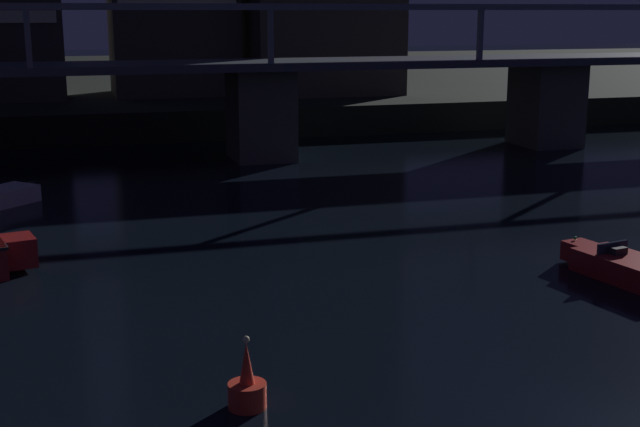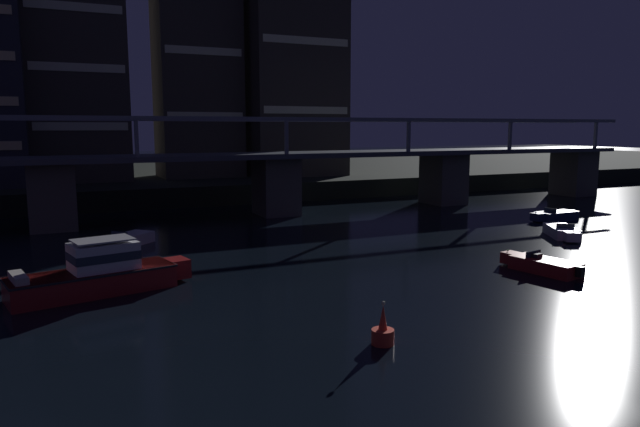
{
  "view_description": "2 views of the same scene",
  "coord_description": "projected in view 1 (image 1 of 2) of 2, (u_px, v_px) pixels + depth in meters",
  "views": [
    {
      "loc": [
        -11.63,
        -14.26,
        8.98
      ],
      "look_at": [
        -2.01,
        18.29,
        1.04
      ],
      "focal_mm": 48.75,
      "sensor_mm": 36.0,
      "label": 1
    },
    {
      "loc": [
        -19.2,
        -14.72,
        8.47
      ],
      "look_at": [
        -3.27,
        20.42,
        2.68
      ],
      "focal_mm": 32.4,
      "sensor_mm": 36.0,
      "label": 2
    }
  ],
  "objects": [
    {
      "name": "far_riverbank",
      "position": [
        168.0,
        82.0,
        98.6
      ],
      "size": [
        240.0,
        80.0,
        2.2
      ],
      "primitive_type": "cube",
      "color": "black",
      "rests_on": "ground"
    },
    {
      "name": "speedboat_near_right",
      "position": [
        625.0,
        267.0,
        29.69
      ],
      "size": [
        2.51,
        5.22,
        1.16
      ],
      "color": "maroon",
      "rests_on": "ground"
    },
    {
      "name": "channel_buoy",
      "position": [
        247.0,
        388.0,
        20.04
      ],
      "size": [
        0.9,
        0.9,
        1.76
      ],
      "color": "red",
      "rests_on": "ground"
    },
    {
      "name": "river_bridge",
      "position": [
        261.0,
        94.0,
        53.1
      ],
      "size": [
        85.25,
        6.4,
        9.38
      ],
      "color": "#4C4944",
      "rests_on": "ground"
    }
  ]
}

